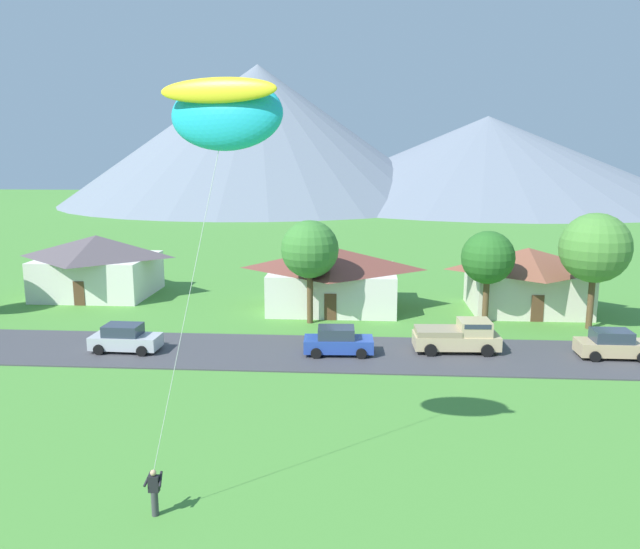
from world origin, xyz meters
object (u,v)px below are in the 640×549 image
house_leftmost (527,278)px  house_left_center (333,277)px  house_right_center (98,264)px  parked_car_blue_west_end (338,341)px  pickup_truck_sand_west_side (458,336)px  parked_car_tan_east_end (613,345)px  tree_left_of_center (310,250)px  kite_flyer_with_kite (224,116)px  parked_car_silver_mid_west (125,339)px  tree_center (488,258)px  tree_right_of_center (595,248)px

house_leftmost → house_left_center: 15.11m
house_left_center → house_right_center: size_ratio=1.08×
parked_car_blue_west_end → pickup_truck_sand_west_side: bearing=7.9°
house_right_center → parked_car_tan_east_end: 40.65m
tree_left_of_center → kite_flyer_with_kite: bearing=-91.8°
house_right_center → parked_car_blue_west_end: size_ratio=2.29×
parked_car_blue_west_end → kite_flyer_with_kite: 20.61m
house_left_center → house_leftmost: bearing=0.5°
pickup_truck_sand_west_side → tree_left_of_center: bearing=147.2°
house_leftmost → parked_car_silver_mid_west: 30.14m
house_left_center → house_right_center: house_right_center is taller
house_left_center → pickup_truck_sand_west_side: (8.30, -10.98, -1.46)m
parked_car_blue_west_end → parked_car_tan_east_end: size_ratio=1.02×
parked_car_tan_east_end → house_right_center: bearing=158.8°
parked_car_silver_mid_west → house_right_center: bearing=118.1°
house_right_center → tree_center: bearing=-12.4°
house_right_center → pickup_truck_sand_west_side: house_right_center is taller
tree_center → parked_car_silver_mid_west: tree_center is taller
tree_center → tree_right_of_center: (7.03, -0.98, 0.93)m
tree_center → parked_car_blue_west_end: (-10.35, -8.13, -3.93)m
tree_right_of_center → parked_car_tan_east_end: tree_right_of_center is taller
parked_car_blue_west_end → pickup_truck_sand_west_side: size_ratio=0.81×
house_right_center → kite_flyer_with_kite: 37.77m
house_left_center → kite_flyer_with_kite: (-2.17, -28.15, 10.80)m
house_left_center → pickup_truck_sand_west_side: size_ratio=2.00×
parked_car_blue_west_end → kite_flyer_with_kite: bearing=-100.8°
tree_center → parked_car_blue_west_end: size_ratio=1.57×
tree_center → house_right_center: bearing=167.6°
parked_car_tan_east_end → kite_flyer_with_kite: 28.49m
parked_car_tan_east_end → house_left_center: bearing=146.4°
house_left_center → tree_right_of_center: 19.19m
house_left_center → tree_left_of_center: 5.70m
tree_right_of_center → parked_car_blue_west_end: bearing=-157.7°
tree_right_of_center → pickup_truck_sand_west_side: (-9.98, -6.11, -4.66)m
tree_right_of_center → parked_car_silver_mid_west: tree_right_of_center is taller
parked_car_silver_mid_west → kite_flyer_with_kite: kite_flyer_with_kite is taller
tree_left_of_center → pickup_truck_sand_west_side: (9.73, -6.26, -4.32)m
tree_right_of_center → pickup_truck_sand_west_side: 12.60m
parked_car_blue_west_end → parked_car_tan_east_end: 16.46m
house_right_center → tree_right_of_center: bearing=-11.6°
tree_left_of_center → pickup_truck_sand_west_side: 12.36m
kite_flyer_with_kite → parked_car_tan_east_end: bearing=40.4°
parked_car_blue_west_end → kite_flyer_with_kite: size_ratio=0.29×
house_leftmost → tree_center: bearing=-133.9°
parked_car_silver_mid_west → pickup_truck_sand_west_side: (20.57, 1.36, 0.19)m
house_leftmost → parked_car_silver_mid_west: (-27.38, -12.47, -1.70)m
house_left_center → parked_car_tan_east_end: (17.35, -11.55, -1.66)m
house_leftmost → parked_car_silver_mid_west: bearing=-155.5°
tree_center → parked_car_silver_mid_west: size_ratio=1.58×
tree_left_of_center → parked_car_blue_west_end: (2.33, -7.29, -4.52)m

